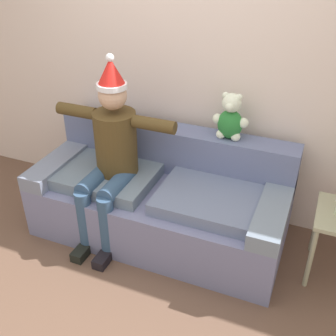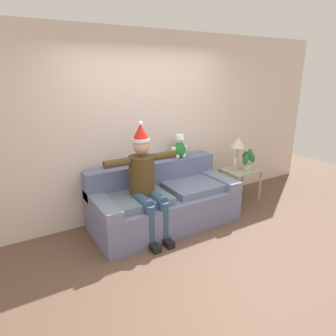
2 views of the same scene
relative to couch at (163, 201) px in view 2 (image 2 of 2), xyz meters
name	(u,v)px [view 2 (image 2 of 2)]	position (x,y,z in m)	size (l,w,h in m)	color
ground_plane	(205,256)	(0.00, -1.00, -0.34)	(10.00, 10.00, 0.00)	brown
back_wall	(145,126)	(0.00, 0.55, 1.01)	(7.00, 0.10, 2.70)	beige
couch	(163,201)	(0.00, 0.00, 0.00)	(2.08, 0.94, 0.86)	slate
person_seated	(145,180)	(-0.37, -0.17, 0.45)	(1.02, 0.77, 1.54)	#4B391C
teddy_bear	(180,147)	(0.46, 0.29, 0.69)	(0.29, 0.17, 0.38)	#277A34
side_table	(241,174)	(1.52, 0.01, 0.14)	(0.59, 0.48, 0.56)	#A5A584
table_lamp	(238,144)	(1.50, 0.11, 0.65)	(0.24, 0.24, 0.54)	#B4B68A
potted_plant	(248,160)	(1.55, -0.09, 0.41)	(0.25, 0.25, 0.38)	#B7B8A3
candle_tall	(235,164)	(1.35, -0.01, 0.36)	(0.04, 0.04, 0.21)	beige
candle_short	(247,160)	(1.68, 0.05, 0.37)	(0.04, 0.04, 0.21)	beige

